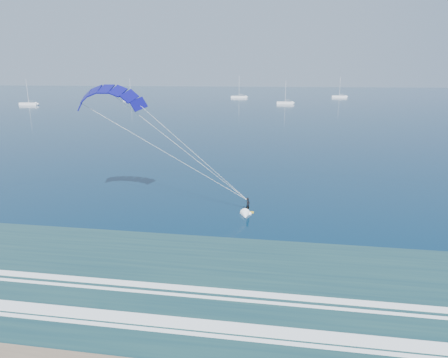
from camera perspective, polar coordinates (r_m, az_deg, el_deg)
kitesurfer_rig at (r=41.89m, az=-6.84°, el=4.89°), size 19.87×5.37×14.83m
sailboat_0 at (r=216.43m, az=-26.11°, el=9.64°), size 9.04×2.40×12.25m
sailboat_1 at (r=239.72m, az=-13.17°, el=11.10°), size 8.74×2.40×11.99m
sailboat_2 at (r=254.26m, az=2.16°, el=11.67°), size 9.91×2.40×13.20m
sailboat_3 at (r=204.18m, az=8.72°, el=10.73°), size 8.15×2.40×11.39m
sailboat_4 at (r=267.61m, az=16.14°, el=11.27°), size 9.32×2.40×12.60m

